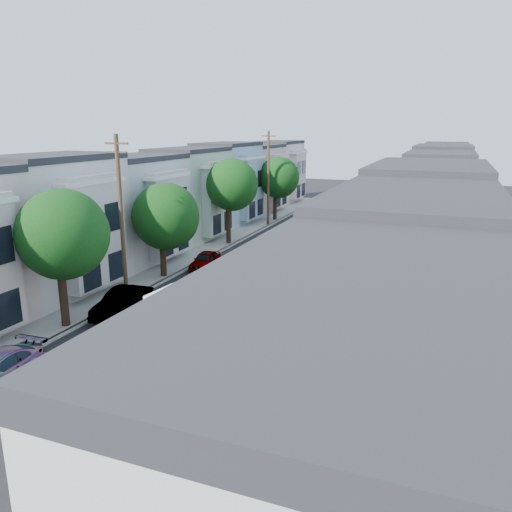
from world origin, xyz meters
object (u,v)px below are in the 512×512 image
Objects in this scene: parked_left_d at (205,260)px; parked_right_c at (349,252)px; tree_c at (165,217)px; utility_pole_far at (268,179)px; tree_far_r at (395,193)px; motorcycle at (161,486)px; tree_b at (62,235)px; lead_sedan at (274,280)px; tree_d at (231,185)px; fedex_truck at (207,308)px; tree_e at (278,178)px; parked_right_b at (261,356)px; utility_pole_near at (122,219)px; parked_left_c at (122,302)px; parked_right_a at (222,402)px; parked_right_d at (371,227)px.

parked_left_d is 0.92× the size of parked_right_c.
utility_pole_far is at bearing 90.00° from tree_c.
tree_far_r is at bearing 52.95° from parked_left_d.
motorcycle is at bearing -92.54° from tree_far_r.
tree_b is 13.68m from lead_sedan.
tree_d is 21.79m from fedex_truck.
tree_e is 1.69× the size of lead_sedan.
parked_right_b is 8.65m from motorcycle.
tree_far_r is at bearing 67.82° from tree_b.
tree_b is 1.73× the size of lead_sedan.
tree_d is 16.20m from utility_pole_near.
parked_right_b is at bearing -59.99° from parked_left_d.
tree_d is at bearing 117.26° from motorcycle.
lead_sedan is at bearing -54.14° from tree_d.
parked_right_b is at bearing -70.50° from utility_pole_far.
tree_c is 0.87× the size of tree_d.
utility_pole_far is at bearing 112.56° from motorcycle.
utility_pole_far is 2.24× the size of parked_left_c.
utility_pole_near reaches higher than tree_far_r.
parked_right_b is (11.20, -21.83, -4.86)m from tree_d.
fedex_truck is 1.62× the size of parked_right_b.
parked_right_b reaches higher than parked_right_a.
tree_d is 1.62× the size of parked_right_d.
fedex_truck is 1.68× the size of parked_left_d.
parked_left_d is 20.20m from parked_right_d.
utility_pole_near is at bearing -89.98° from tree_c.
lead_sedan is 0.97× the size of parked_right_a.
parked_right_d is at bearing 66.51° from utility_pole_near.
parked_right_c is (11.20, 19.54, -4.45)m from tree_b.
tree_b is 1.90× the size of parked_left_d.
lead_sedan is at bearing -68.97° from utility_pole_far.
tree_far_r is 1.43× the size of parked_left_d.
parked_right_b is (3.14, -10.68, -0.08)m from lead_sedan.
parked_left_c is 15.56m from motorcycle.
utility_pole_far reaches higher than parked_right_d.
parked_right_d is at bearing 89.30° from fedex_truck.
tree_d is 1.81× the size of lead_sedan.
tree_e reaches higher than tree_far_r.
utility_pole_far reaches higher than tree_b.
fedex_truck is 6.97m from parked_right_a.
utility_pole_near is at bearing 142.31° from parked_right_a.
lead_sedan is 7.32m from parked_left_d.
parked_right_c is at bearing -98.84° from tree_far_r.
lead_sedan is 0.89× the size of parked_right_d.
motorcycle is at bearing -84.59° from parked_right_b.
tree_c is 11.93m from fedex_truck.
tree_e reaches higher than parked_left_c.
tree_b is 1.82× the size of parked_right_b.
parked_right_b is (11.20, -0.57, -4.54)m from tree_b.
parked_left_c is at bearing -95.48° from parked_left_d.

